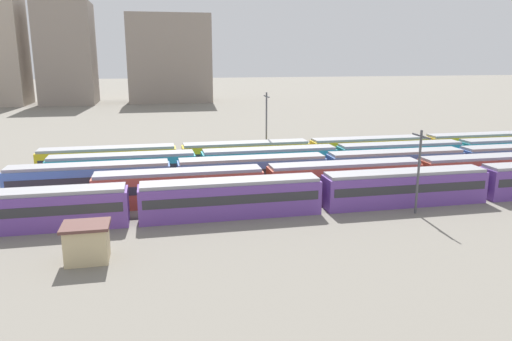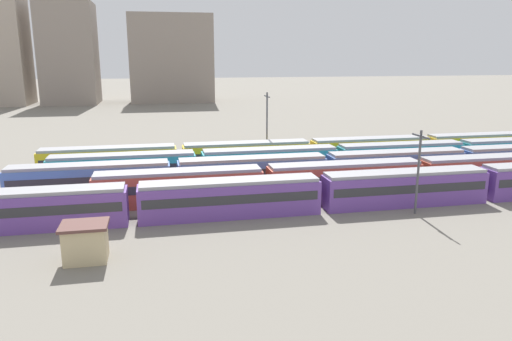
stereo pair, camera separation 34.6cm
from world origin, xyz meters
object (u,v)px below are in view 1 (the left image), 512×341
Objects in this scene: train_track_2 at (460,161)px; catenary_pole_1 at (266,124)px; train_track_4 at (426,147)px; train_track_1 at (489,170)px; catenary_pole_0 at (419,167)px; signal_hut at (87,242)px; train_track_3 at (400,156)px; train_track_0 at (321,192)px.

catenary_pole_1 is (-23.46, 13.54, 3.87)m from train_track_2.
train_track_1 is at bearing -93.09° from train_track_4.
catenary_pole_0 reaches higher than signal_hut.
train_track_2 is 49.16m from signal_hut.
catenary_pole_0 reaches higher than train_track_4.
train_track_3 is 26.00× the size of signal_hut.
train_track_1 is 10.93× the size of catenary_pole_0.
catenary_pole_0 is 31.84m from signal_hut.
signal_hut is (-21.93, -32.43, -4.23)m from catenary_pole_1.
train_track_1 is at bearing -86.00° from train_track_2.
train_track_3 is at bearing 42.27° from train_track_0.
catenary_pole_0 reaches higher than train_track_2.
train_track_0 is at bearing -89.46° from catenary_pole_1.
train_track_3 reaches higher than signal_hut.
train_track_2 is at bearing -29.99° from catenary_pole_1.
train_track_0 is 0.80× the size of train_track_3.
train_track_3 is at bearing 66.56° from catenary_pole_0.
train_track_0 is at bearing -137.73° from train_track_3.
catenary_pole_1 is at bearing 154.39° from train_track_3.
catenary_pole_0 is 0.82× the size of catenary_pole_1.
train_track_1 is 8.96× the size of catenary_pole_1.
signal_hut is (-45.38, -18.89, -0.35)m from train_track_2.
train_track_2 is 10.47m from train_track_4.
train_track_3 is 0.83× the size of train_track_4.
train_track_3 is (-6.43, 10.40, 0.00)m from train_track_1.
train_track_4 is at bearing 35.57° from train_track_3.
catenary_pole_0 is at bearing -122.77° from train_track_4.
train_track_4 is 55.03m from signal_hut.
signal_hut is at bearing -170.18° from catenary_pole_0.
train_track_4 is (1.20, 10.40, 0.00)m from train_track_2.
catenary_pole_0 is at bearing -18.81° from train_track_0.
train_track_2 is 1.00× the size of train_track_4.
catenary_pole_0 reaches higher than train_track_1.
signal_hut is (-39.32, -24.09, -0.35)m from train_track_3.
train_track_3 is at bearing -144.43° from train_track_4.
catenary_pole_0 is at bearing -136.42° from train_track_2.
catenary_pole_1 reaches higher than catenary_pole_0.
train_track_1 is 47.75m from signal_hut.
train_track_1 is 0.83× the size of train_track_2.
train_track_0 reaches higher than signal_hut.
train_track_0 is 8.72× the size of catenary_pole_0.
train_track_0 is 20.75× the size of signal_hut.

